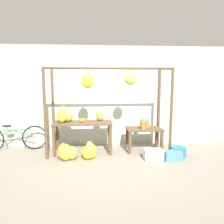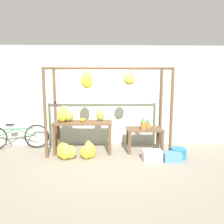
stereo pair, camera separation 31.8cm
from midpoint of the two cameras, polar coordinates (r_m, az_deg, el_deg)
The scene contains 15 objects.
ground_plane at distance 5.13m, azimuth -2.15°, elevation -12.93°, with size 20.00×20.00×0.00m, color gray.
shop_wall_back at distance 6.22m, azimuth -2.82°, elevation 4.10°, with size 8.00×0.08×2.80m.
stall_awning at distance 5.33m, azimuth -2.88°, elevation 5.13°, with size 3.07×1.18×2.16m.
display_table_main at distance 5.65m, azimuth -9.22°, elevation -3.97°, with size 1.48×0.61×0.80m.
display_table_side at distance 5.81m, azimuth 6.80°, elevation -5.41°, with size 0.92×0.57×0.61m.
banana_pile_on_table at distance 5.67m, azimuth -13.96°, elevation -0.82°, with size 0.41×0.38×0.41m.
orange_pile at distance 5.64m, azimuth -9.40°, elevation -2.15°, with size 0.16×0.23×0.09m.
pineapple_cluster at distance 5.76m, azimuth 6.88°, elevation -3.02°, with size 0.28×0.43×0.29m.
banana_pile_ground_left at distance 5.35m, azimuth -13.43°, elevation -10.26°, with size 0.56×0.50×0.39m.
banana_pile_ground_right at distance 5.30m, azimuth -7.72°, elevation -10.16°, with size 0.42×0.39×0.43m.
fruit_crate_white at distance 5.32m, azimuth 9.03°, elevation -10.89°, with size 0.44×0.30×0.24m.
blue_bucket at distance 5.62m, azimuth 15.34°, elevation -10.00°, with size 0.37×0.37×0.24m.
parked_bicycle at distance 6.41m, azimuth -25.73°, elevation -6.18°, with size 1.71×0.32×0.70m.
papaya_pile at distance 5.72m, azimuth -4.77°, elevation -0.96°, with size 0.22×0.18×0.29m.
fruit_crate_purple at distance 5.37m, azimuth 13.92°, elevation -10.99°, with size 0.39×0.27×0.21m.
Camera 1 is at (-0.37, -4.76, 1.87)m, focal length 35.00 mm.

